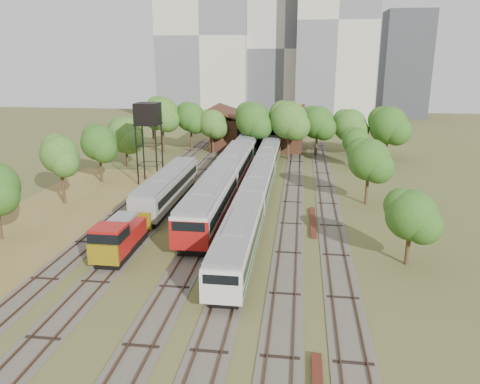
# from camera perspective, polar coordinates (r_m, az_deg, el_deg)

# --- Properties ---
(ground) EXTENTS (240.00, 240.00, 0.00)m
(ground) POSITION_cam_1_polar(r_m,az_deg,el_deg) (31.72, -5.97, -14.38)
(ground) COLOR #475123
(ground) RESTS_ON ground
(dry_grass_patch) EXTENTS (14.00, 60.00, 0.04)m
(dry_grass_patch) POSITION_cam_1_polar(r_m,az_deg,el_deg) (45.38, -26.32, -6.33)
(dry_grass_patch) COLOR brown
(dry_grass_patch) RESTS_ON ground
(tracks) EXTENTS (24.60, 80.00, 0.19)m
(tracks) POSITION_cam_1_polar(r_m,az_deg,el_deg) (54.45, -0.63, -0.97)
(tracks) COLOR #4C473D
(tracks) RESTS_ON ground
(railcar_red_set) EXTENTS (3.28, 34.57, 4.06)m
(railcar_red_set) POSITION_cam_1_polar(r_m,az_deg,el_deg) (54.16, -2.02, 1.24)
(railcar_red_set) COLOR black
(railcar_red_set) RESTS_ON ground
(railcar_green_set) EXTENTS (2.80, 52.07, 3.45)m
(railcar_green_set) POSITION_cam_1_polar(r_m,az_deg,el_deg) (54.50, 2.27, 0.98)
(railcar_green_set) COLOR black
(railcar_green_set) RESTS_ON ground
(railcar_rear) EXTENTS (3.02, 16.08, 3.73)m
(railcar_rear) POSITION_cam_1_polar(r_m,az_deg,el_deg) (80.58, 1.18, 6.06)
(railcar_rear) COLOR black
(railcar_rear) RESTS_ON ground
(shunter_locomotive) EXTENTS (2.53, 8.10, 3.31)m
(shunter_locomotive) POSITION_cam_1_polar(r_m,az_deg,el_deg) (40.21, -14.60, -5.54)
(shunter_locomotive) COLOR black
(shunter_locomotive) RESTS_ON ground
(old_grey_coach) EXTENTS (2.88, 18.00, 3.56)m
(old_grey_coach) POSITION_cam_1_polar(r_m,az_deg,el_deg) (53.38, -8.79, 0.61)
(old_grey_coach) COLOR black
(old_grey_coach) RESTS_ON ground
(water_tower) EXTENTS (3.02, 3.02, 10.46)m
(water_tower) POSITION_cam_1_polar(r_m,az_deg,el_deg) (61.71, -11.19, 9.10)
(water_tower) COLOR black
(water_tower) RESTS_ON ground
(rail_pile_far) EXTENTS (0.54, 8.68, 0.28)m
(rail_pile_far) POSITION_cam_1_polar(r_m,az_deg,el_deg) (47.65, 8.86, -3.58)
(rail_pile_far) COLOR #522217
(rail_pile_far) RESTS_ON ground
(maintenance_shed) EXTENTS (16.45, 11.55, 7.58)m
(maintenance_shed) POSITION_cam_1_polar(r_m,az_deg,el_deg) (85.86, 2.27, 7.31)
(maintenance_shed) COLOR #3C2415
(maintenance_shed) RESTS_ON ground
(tree_band_left) EXTENTS (6.01, 65.30, 7.94)m
(tree_band_left) POSITION_cam_1_polar(r_m,az_deg,el_deg) (56.44, -20.38, 3.74)
(tree_band_left) COLOR #382616
(tree_band_left) RESTS_ON ground
(tree_band_far) EXTENTS (43.50, 9.23, 9.57)m
(tree_band_far) POSITION_cam_1_polar(r_m,az_deg,el_deg) (78.56, 4.72, 8.62)
(tree_band_far) COLOR #382616
(tree_band_far) RESTS_ON ground
(tree_band_right) EXTENTS (5.54, 38.50, 7.46)m
(tree_band_right) POSITION_cam_1_polar(r_m,az_deg,el_deg) (54.68, 15.83, 3.35)
(tree_band_right) COLOR #382616
(tree_band_right) RESTS_ON ground
(tower_left) EXTENTS (22.00, 16.00, 42.00)m
(tower_left) POSITION_cam_1_polar(r_m,az_deg,el_deg) (124.10, -4.22, 18.37)
(tower_left) COLOR beige
(tower_left) RESTS_ON ground
(tower_centre) EXTENTS (20.00, 18.00, 36.00)m
(tower_centre) POSITION_cam_1_polar(r_m,az_deg,el_deg) (126.62, 5.60, 16.94)
(tower_centre) COLOR #B8B4A6
(tower_centre) RESTS_ON ground
(tower_right) EXTENTS (18.00, 16.00, 48.00)m
(tower_right) POSITION_cam_1_polar(r_m,az_deg,el_deg) (119.01, 11.67, 19.65)
(tower_right) COLOR beige
(tower_right) RESTS_ON ground
(tower_far_right) EXTENTS (12.00, 12.00, 28.00)m
(tower_far_right) POSITION_cam_1_polar(r_m,az_deg,el_deg) (139.23, 19.43, 14.41)
(tower_far_right) COLOR #383A3F
(tower_far_right) RESTS_ON ground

